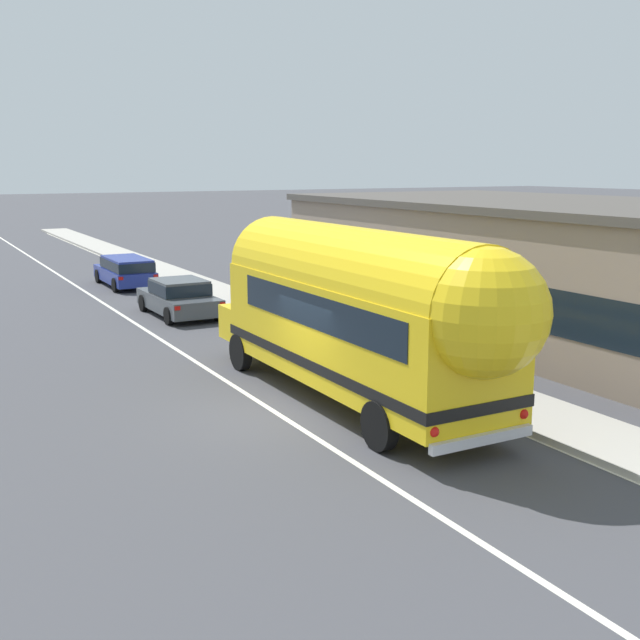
% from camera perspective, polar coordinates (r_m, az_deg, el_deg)
% --- Properties ---
extents(ground_plane, '(300.00, 300.00, 0.00)m').
position_cam_1_polar(ground_plane, '(17.55, -3.11, -6.92)').
color(ground_plane, '#424247').
extents(lane_markings, '(4.01, 80.00, 0.01)m').
position_cam_1_polar(lane_markings, '(29.02, -10.21, 0.22)').
color(lane_markings, silver).
rests_on(lane_markings, ground).
extents(sidewalk_slab, '(2.12, 90.00, 0.15)m').
position_cam_1_polar(sidewalk_slab, '(28.35, -2.87, 0.27)').
color(sidewalk_slab, '#ADA89E').
rests_on(sidewalk_slab, ground).
extents(roadside_building, '(10.07, 20.74, 4.34)m').
position_cam_1_polar(roadside_building, '(27.34, 17.06, 3.84)').
color(roadside_building, gray).
rests_on(roadside_building, ground).
extents(painted_bus, '(2.62, 11.49, 4.12)m').
position_cam_1_polar(painted_bus, '(17.49, 3.21, 0.80)').
color(painted_bus, yellow).
rests_on(painted_bus, ground).
extents(car_lead, '(2.06, 4.47, 1.37)m').
position_cam_1_polar(car_lead, '(29.18, -10.31, 1.73)').
color(car_lead, '#474C51').
rests_on(car_lead, ground).
extents(car_second, '(1.92, 4.69, 1.37)m').
position_cam_1_polar(car_second, '(36.79, -14.09, 3.62)').
color(car_second, navy).
rests_on(car_second, ground).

